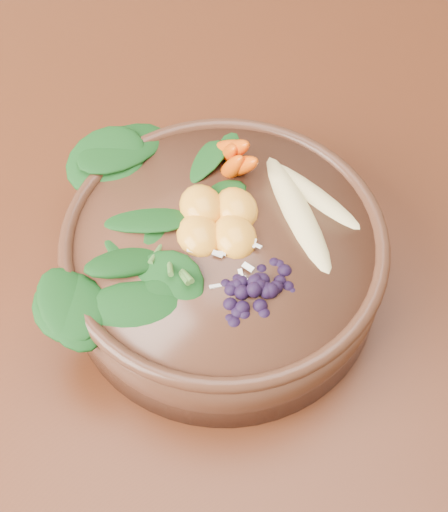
{
  "coord_description": "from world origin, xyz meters",
  "views": [
    {
      "loc": [
        -0.28,
        -0.51,
        1.31
      ],
      "look_at": [
        -0.17,
        -0.18,
        0.8
      ],
      "focal_mm": 50.0,
      "sensor_mm": 36.0,
      "label": 1
    }
  ],
  "objects_px": {
    "dining_table": "(314,167)",
    "kale_heap": "(149,190)",
    "blueberry_pile": "(258,277)",
    "carrot_cluster": "(240,129)",
    "stoneware_bowl": "(224,262)",
    "banana_halves": "(307,194)",
    "mandarin_cluster": "(217,211)"
  },
  "relations": [
    {
      "from": "dining_table",
      "to": "stoneware_bowl",
      "type": "height_order",
      "value": "stoneware_bowl"
    },
    {
      "from": "blueberry_pile",
      "to": "stoneware_bowl",
      "type": "bearing_deg",
      "value": 99.07
    },
    {
      "from": "dining_table",
      "to": "blueberry_pile",
      "type": "distance_m",
      "value": 0.34
    },
    {
      "from": "dining_table",
      "to": "banana_halves",
      "type": "bearing_deg",
      "value": -119.81
    },
    {
      "from": "kale_heap",
      "to": "blueberry_pile",
      "type": "distance_m",
      "value": 0.12
    },
    {
      "from": "kale_heap",
      "to": "carrot_cluster",
      "type": "xyz_separation_m",
      "value": [
        0.09,
        0.03,
        0.02
      ]
    },
    {
      "from": "stoneware_bowl",
      "to": "blueberry_pile",
      "type": "height_order",
      "value": "blueberry_pile"
    },
    {
      "from": "dining_table",
      "to": "carrot_cluster",
      "type": "height_order",
      "value": "carrot_cluster"
    },
    {
      "from": "kale_heap",
      "to": "blueberry_pile",
      "type": "xyz_separation_m",
      "value": [
        0.06,
        -0.11,
        -0.0
      ]
    },
    {
      "from": "stoneware_bowl",
      "to": "mandarin_cluster",
      "type": "xyz_separation_m",
      "value": [
        0.0,
        0.02,
        0.05
      ]
    },
    {
      "from": "stoneware_bowl",
      "to": "banana_halves",
      "type": "height_order",
      "value": "banana_halves"
    },
    {
      "from": "mandarin_cluster",
      "to": "blueberry_pile",
      "type": "height_order",
      "value": "blueberry_pile"
    },
    {
      "from": "kale_heap",
      "to": "mandarin_cluster",
      "type": "xyz_separation_m",
      "value": [
        0.05,
        -0.03,
        -0.01
      ]
    },
    {
      "from": "banana_halves",
      "to": "blueberry_pile",
      "type": "distance_m",
      "value": 0.1
    },
    {
      "from": "stoneware_bowl",
      "to": "kale_heap",
      "type": "xyz_separation_m",
      "value": [
        -0.05,
        0.05,
        0.06
      ]
    },
    {
      "from": "stoneware_bowl",
      "to": "mandarin_cluster",
      "type": "relative_size",
      "value": 3.15
    },
    {
      "from": "dining_table",
      "to": "mandarin_cluster",
      "type": "bearing_deg",
      "value": -137.06
    },
    {
      "from": "banana_halves",
      "to": "blueberry_pile",
      "type": "height_order",
      "value": "blueberry_pile"
    },
    {
      "from": "kale_heap",
      "to": "carrot_cluster",
      "type": "distance_m",
      "value": 0.1
    },
    {
      "from": "stoneware_bowl",
      "to": "carrot_cluster",
      "type": "height_order",
      "value": "carrot_cluster"
    },
    {
      "from": "banana_halves",
      "to": "blueberry_pile",
      "type": "xyz_separation_m",
      "value": [
        -0.07,
        -0.07,
        0.01
      ]
    },
    {
      "from": "stoneware_bowl",
      "to": "blueberry_pile",
      "type": "distance_m",
      "value": 0.08
    },
    {
      "from": "mandarin_cluster",
      "to": "banana_halves",
      "type": "bearing_deg",
      "value": -3.54
    },
    {
      "from": "carrot_cluster",
      "to": "blueberry_pile",
      "type": "distance_m",
      "value": 0.14
    },
    {
      "from": "carrot_cluster",
      "to": "blueberry_pile",
      "type": "xyz_separation_m",
      "value": [
        -0.03,
        -0.14,
        -0.02
      ]
    },
    {
      "from": "stoneware_bowl",
      "to": "carrot_cluster",
      "type": "xyz_separation_m",
      "value": [
        0.04,
        0.08,
        0.08
      ]
    },
    {
      "from": "dining_table",
      "to": "kale_heap",
      "type": "height_order",
      "value": "kale_heap"
    },
    {
      "from": "carrot_cluster",
      "to": "mandarin_cluster",
      "type": "xyz_separation_m",
      "value": [
        -0.04,
        -0.06,
        -0.02
      ]
    },
    {
      "from": "dining_table",
      "to": "blueberry_pile",
      "type": "height_order",
      "value": "blueberry_pile"
    },
    {
      "from": "kale_heap",
      "to": "banana_halves",
      "type": "distance_m",
      "value": 0.13
    },
    {
      "from": "carrot_cluster",
      "to": "mandarin_cluster",
      "type": "relative_size",
      "value": 0.87
    },
    {
      "from": "stoneware_bowl",
      "to": "kale_heap",
      "type": "relative_size",
      "value": 1.53
    }
  ]
}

